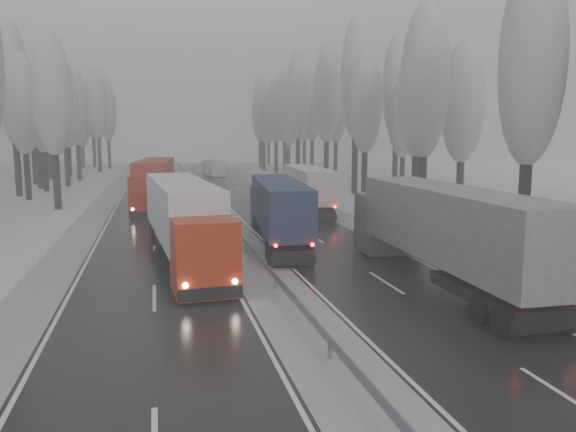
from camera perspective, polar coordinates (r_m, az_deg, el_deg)
name	(u,v)px	position (r m, az deg, el deg)	size (l,w,h in m)	color
ground	(381,424)	(14.41, 9.42, -20.11)	(260.00, 260.00, 0.00)	white
carriageway_right	(293,224)	(43.45, 0.54, -0.82)	(7.50, 200.00, 0.03)	black
carriageway_left	(154,229)	(42.21, -13.44, -1.31)	(7.50, 200.00, 0.03)	black
median_slush	(226,226)	(42.51, -6.35, -1.06)	(3.00, 200.00, 0.04)	#A9ABB1
shoulder_right	(354,222)	(44.88, 6.68, -0.58)	(2.40, 200.00, 0.04)	#A9ABB1
shoulder_left	(83,232)	(42.52, -20.13, -1.51)	(2.40, 200.00, 0.04)	#A9ABB1
median_guardrail	(226,219)	(42.41, -6.36, -0.29)	(0.12, 200.00, 0.76)	slate
tree_16	(532,64)	(34.13, 23.55, 14.01)	(3.60, 3.60, 16.53)	black
tree_18	(425,82)	(43.53, 13.78, 13.08)	(3.60, 3.60, 16.58)	black
tree_19	(463,104)	(49.57, 17.37, 10.83)	(3.60, 3.60, 14.57)	black
tree_20	(417,98)	(52.25, 13.01, 11.63)	(3.60, 3.60, 15.71)	black
tree_21	(420,81)	(56.95, 13.31, 13.19)	(3.60, 3.60, 18.62)	black
tree_22	(366,103)	(61.46, 7.88, 11.30)	(3.60, 3.60, 15.86)	black
tree_23	(404,119)	(67.53, 11.66, 9.67)	(3.60, 3.60, 13.55)	black
tree_24	(356,80)	(67.05, 6.93, 13.58)	(3.60, 3.60, 20.49)	black
tree_25	(397,90)	(73.28, 11.02, 12.50)	(3.60, 3.60, 19.44)	black
tree_26	(327,95)	(76.54, 3.97, 12.12)	(3.60, 3.60, 18.78)	black
tree_27	(366,103)	(82.61, 7.95, 11.26)	(3.60, 3.60, 17.62)	black
tree_28	(298,97)	(86.50, 1.03, 12.04)	(3.60, 3.60, 19.62)	black
tree_29	(336,105)	(92.34, 4.92, 11.16)	(3.60, 3.60, 18.11)	black
tree_30	(285,107)	(95.95, -0.31, 10.99)	(3.60, 3.60, 17.86)	black
tree_31	(312,106)	(101.31, 2.49, 11.09)	(3.60, 3.60, 18.58)	black
tree_32	(276,111)	(103.27, -1.23, 10.60)	(3.60, 3.60, 17.33)	black
tree_33	(288,123)	(107.79, -0.02, 9.48)	(3.60, 3.60, 14.33)	black
tree_34	(264,112)	(110.05, -2.48, 10.54)	(3.60, 3.60, 17.63)	black
tree_35	(304,111)	(116.03, 1.68, 10.62)	(3.60, 3.60, 18.25)	black
tree_36	(261,106)	(120.03, -2.77, 11.13)	(3.60, 3.60, 20.23)	black
tree_37	(289,118)	(125.30, 0.09, 9.89)	(3.60, 3.60, 16.37)	black
tree_38	(260,115)	(130.66, -2.89, 10.26)	(3.60, 3.60, 17.97)	black
tree_39	(268,120)	(135.08, -2.00, 9.71)	(3.60, 3.60, 16.19)	black
tree_62	(52,96)	(56.21, -22.87, 11.17)	(3.60, 3.60, 16.04)	black
tree_64	(23,105)	(65.79, -25.33, 10.15)	(3.60, 3.60, 15.42)	black
tree_65	(12,83)	(70.24, -26.24, 12.04)	(3.60, 3.60, 19.48)	black
tree_66	(42,110)	(75.22, -23.73, 9.80)	(3.60, 3.60, 15.23)	black
tree_67	(36,102)	(79.46, -24.26, 10.51)	(3.60, 3.60, 17.09)	black
tree_68	(64,106)	(81.69, -21.81, 10.36)	(3.60, 3.60, 16.65)	black
tree_69	(30,94)	(86.52, -24.71, 11.19)	(3.60, 3.60, 19.35)	black
tree_70	(76,107)	(91.65, -20.74, 10.29)	(3.60, 3.60, 17.09)	black
tree_71	(46,98)	(96.37, -23.34, 10.98)	(3.60, 3.60, 19.61)	black
tree_72	(67,118)	(101.20, -21.51, 9.29)	(3.60, 3.60, 15.11)	black
tree_73	(52,110)	(105.63, -22.82, 9.88)	(3.60, 3.60, 17.22)	black
tree_74	(97,104)	(111.60, -18.81, 10.76)	(3.60, 3.60, 19.68)	black
tree_75	(49,108)	(116.69, -23.14, 10.07)	(3.60, 3.60, 18.60)	black
tree_76	(107,110)	(120.83, -17.89, 10.23)	(3.60, 3.60, 18.55)	black
tree_77	(81,124)	(125.26, -20.28, 8.80)	(3.60, 3.60, 14.32)	black
tree_78	(92,108)	(127.72, -19.27, 10.32)	(3.60, 3.60, 19.55)	black
tree_79	(81,116)	(131.93, -20.27, 9.50)	(3.60, 3.60, 17.07)	black
truck_grey_tarp	(440,227)	(26.62, 15.18, -1.12)	(3.22, 17.69, 4.52)	#58575D
truck_blue_box	(277,206)	(35.70, -1.11, 1.01)	(4.06, 15.87, 4.04)	#1A2342
truck_cream_box	(306,185)	(50.85, 1.81, 3.14)	(3.79, 15.78, 4.01)	#A19D8E
box_truck_distant	(214,168)	(95.72, -7.55, 4.88)	(3.26, 7.74, 2.80)	#B4B8BC
truck_red_white	(183,216)	(30.49, -10.59, -0.01)	(3.98, 17.10, 4.35)	#9F2208
truck_red_red	(154,180)	(54.47, -13.42, 3.56)	(4.31, 17.74, 4.51)	#9C0F08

